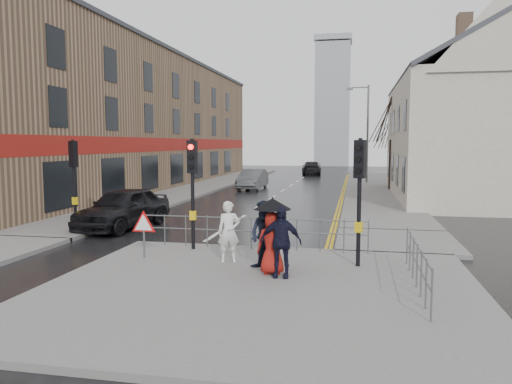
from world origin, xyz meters
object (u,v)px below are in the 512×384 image
at_px(pedestrian_a, 229,232).
at_px(car_mid, 252,179).
at_px(pedestrian_with_umbrella, 272,231).
at_px(pedestrian_d, 281,242).
at_px(pedestrian_b, 265,236).
at_px(car_parked, 123,208).

distance_m(pedestrian_a, car_mid, 23.16).
xyz_separation_m(pedestrian_with_umbrella, pedestrian_d, (0.25, -0.24, -0.21)).
height_order(pedestrian_a, pedestrian_b, pedestrian_b).
height_order(pedestrian_d, car_parked, pedestrian_d).
bearing_deg(pedestrian_with_umbrella, pedestrian_a, 142.92).
xyz_separation_m(pedestrian_a, pedestrian_with_umbrella, (1.39, -1.05, 0.24)).
bearing_deg(pedestrian_with_umbrella, pedestrian_b, 124.38).
height_order(pedestrian_b, car_mid, pedestrian_b).
relative_size(pedestrian_b, pedestrian_with_umbrella, 0.94).
bearing_deg(pedestrian_d, pedestrian_a, 140.71).
height_order(car_parked, car_mid, car_parked).
relative_size(pedestrian_a, car_parked, 0.35).
xyz_separation_m(pedestrian_a, car_parked, (-5.70, 5.19, -0.16)).
xyz_separation_m(pedestrian_b, car_parked, (-6.84, 5.88, -0.22)).
bearing_deg(pedestrian_a, pedestrian_d, -57.98).
height_order(pedestrian_a, pedestrian_with_umbrella, pedestrian_with_umbrella).
xyz_separation_m(pedestrian_a, car_mid, (-4.07, 22.79, -0.24)).
bearing_deg(car_mid, car_parked, -94.50).
height_order(pedestrian_a, pedestrian_d, pedestrian_d).
xyz_separation_m(pedestrian_with_umbrella, car_mid, (-5.46, 23.84, -0.48)).
distance_m(pedestrian_b, car_mid, 24.05).
xyz_separation_m(pedestrian_b, pedestrian_d, (0.49, -0.60, -0.03)).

